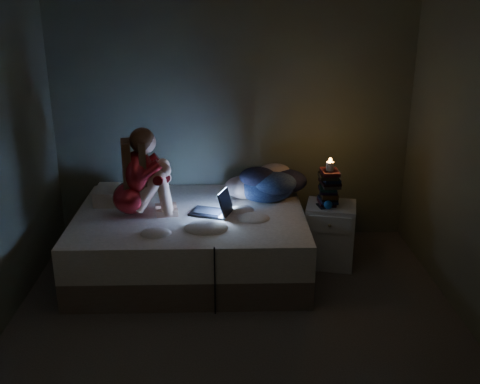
{
  "coord_description": "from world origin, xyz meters",
  "views": [
    {
      "loc": [
        -0.08,
        -3.65,
        2.46
      ],
      "look_at": [
        0.05,
        1.0,
        0.8
      ],
      "focal_mm": 41.87,
      "sensor_mm": 36.0,
      "label": 1
    }
  ],
  "objects_px": {
    "woman": "(130,173)",
    "nightstand": "(330,234)",
    "phone": "(324,207)",
    "bed": "(191,241)",
    "laptop": "(210,201)",
    "candle": "(330,167)"
  },
  "relations": [
    {
      "from": "woman",
      "to": "nightstand",
      "type": "distance_m",
      "value": 1.95
    },
    {
      "from": "woman",
      "to": "phone",
      "type": "height_order",
      "value": "woman"
    },
    {
      "from": "bed",
      "to": "woman",
      "type": "distance_m",
      "value": 0.86
    },
    {
      "from": "laptop",
      "to": "phone",
      "type": "bearing_deg",
      "value": 21.62
    },
    {
      "from": "laptop",
      "to": "woman",
      "type": "bearing_deg",
      "value": -159.11
    },
    {
      "from": "laptop",
      "to": "nightstand",
      "type": "bearing_deg",
      "value": 25.13
    },
    {
      "from": "phone",
      "to": "nightstand",
      "type": "bearing_deg",
      "value": 17.94
    },
    {
      "from": "nightstand",
      "to": "bed",
      "type": "bearing_deg",
      "value": -163.41
    },
    {
      "from": "bed",
      "to": "candle",
      "type": "relative_size",
      "value": 25.92
    },
    {
      "from": "bed",
      "to": "phone",
      "type": "xyz_separation_m",
      "value": [
        1.22,
        0.01,
        0.32
      ]
    },
    {
      "from": "laptop",
      "to": "phone",
      "type": "xyz_separation_m",
      "value": [
        1.04,
        0.05,
        -0.09
      ]
    },
    {
      "from": "laptop",
      "to": "bed",
      "type": "bearing_deg",
      "value": -171.86
    },
    {
      "from": "bed",
      "to": "laptop",
      "type": "xyz_separation_m",
      "value": [
        0.18,
        -0.03,
        0.41
      ]
    },
    {
      "from": "candle",
      "to": "bed",
      "type": "bearing_deg",
      "value": -175.55
    },
    {
      "from": "woman",
      "to": "candle",
      "type": "xyz_separation_m",
      "value": [
        1.79,
        0.16,
        -0.01
      ]
    },
    {
      "from": "phone",
      "to": "laptop",
      "type": "bearing_deg",
      "value": 159.35
    },
    {
      "from": "woman",
      "to": "laptop",
      "type": "height_order",
      "value": "woman"
    },
    {
      "from": "bed",
      "to": "phone",
      "type": "relative_size",
      "value": 14.81
    },
    {
      "from": "phone",
      "to": "bed",
      "type": "bearing_deg",
      "value": 157.35
    },
    {
      "from": "nightstand",
      "to": "candle",
      "type": "distance_m",
      "value": 0.67
    },
    {
      "from": "woman",
      "to": "candle",
      "type": "relative_size",
      "value": 10.06
    },
    {
      "from": "bed",
      "to": "candle",
      "type": "height_order",
      "value": "candle"
    }
  ]
}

